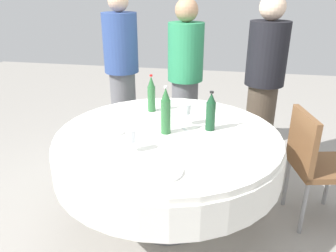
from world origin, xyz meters
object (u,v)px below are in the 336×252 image
Objects in this scene: person_near at (185,80)px; bottle_dark_green_front at (211,112)px; dining_table at (168,151)px; plate_left at (111,130)px; person_front at (122,73)px; bottle_green_near at (166,112)px; person_rear at (263,86)px; wine_glass_west at (186,110)px; bottle_green_rear at (151,95)px; plate_right at (162,171)px; chair_far at (313,159)px; wine_glass_inner at (131,137)px.

bottle_dark_green_front is at bearing -74.15° from person_near.
plate_left reaches higher than dining_table.
person_front is 1.04× the size of person_near.
person_front reaches higher than bottle_green_near.
person_rear reaches higher than bottle_green_near.
bottle_green_near is at bearing -173.96° from plate_left.
person_front is at bearing -50.17° from wine_glass_west.
bottle_green_rear is 1.36× the size of plate_left.
plate_left and plate_right have the same top height.
chair_far is at bearing -169.15° from plate_left.
bottle_dark_green_front is 1.39m from person_front.
bottle_dark_green_front is 0.91m from person_rear.
wine_glass_west is 0.10× the size of person_rear.
wine_glass_west is 0.99m from chair_far.
wine_glass_west is (-0.27, -0.48, 0.02)m from wine_glass_inner.
wine_glass_inner is at bearing 62.13° from dining_table.
wine_glass_inner is (0.44, 0.42, -0.03)m from bottle_dark_green_front.
bottle_green_rear is 1.04m from person_rear.
bottle_green_near is (0.01, 0.01, 0.30)m from dining_table.
wine_glass_inner is at bearing 43.56° from bottle_dark_green_front.
wine_glass_inner is at bearing 61.09° from wine_glass_west.
bottle_green_near reaches higher than bottle_green_rear.
bottle_dark_green_front is at bearing -167.07° from plate_left.
wine_glass_west is at bearing -98.78° from chair_far.
wine_glass_west is 0.10× the size of person_near.
wine_glass_west is 0.72× the size of plate_left.
dining_table is 7.14× the size of plate_left.
plate_left is 0.67m from plate_right.
wine_glass_inner is (0.17, 0.31, 0.24)m from dining_table.
bottle_green_rear is at bearing -62.22° from dining_table.
wine_glass_inner is 0.09× the size of person_front.
bottle_green_near reaches higher than dining_table.
bottle_green_rear is 1.90× the size of wine_glass_west.
wine_glass_west is at bearing -118.91° from wine_glass_inner.
chair_far is (-0.96, -0.75, -0.23)m from plate_right.
bottle_green_rear is at bearing -86.45° from wine_glass_inner.
person_front is at bearing -150.99° from person_rear.
person_near reaches higher than bottle_dark_green_front.
person_rear is at bearing -124.83° from wine_glass_inner.
plate_right is at bearing 98.84° from bottle_green_near.
wine_glass_west reaches higher than dining_table.
person_near reaches higher than bottle_green_near.
bottle_green_rear reaches higher than chair_far.
person_front is (0.79, -0.94, 0.00)m from wine_glass_west.
plate_left is at bearing -46.06° from plate_right.
plate_right is (0.03, 0.69, -0.11)m from wine_glass_west.
dining_table is 0.96× the size of person_front.
bottle_green_near is at bearing -90.76° from person_near.
person_front is at bearing -75.82° from plate_left.
bottle_dark_green_front is 0.68m from plate_right.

